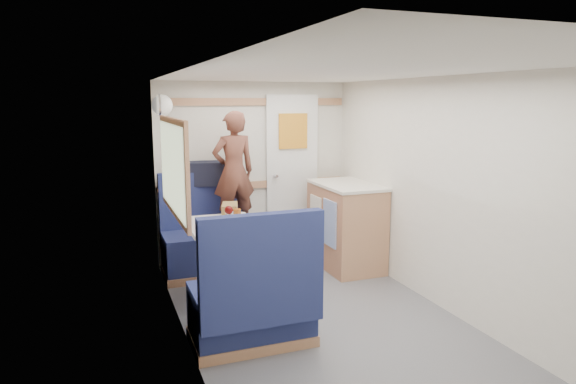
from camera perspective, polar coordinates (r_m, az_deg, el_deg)
name	(u,v)px	position (r m, az deg, el deg)	size (l,w,h in m)	color
floor	(341,339)	(4.10, 5.87, -15.93)	(4.50, 4.50, 0.00)	#515156
ceiling	(346,71)	(3.69, 6.45, 13.22)	(4.50, 4.50, 0.00)	silver
wall_back	(254,171)	(5.83, -3.79, 2.29)	(2.20, 0.02, 2.00)	silver
wall_left	(193,224)	(3.43, -10.56, -3.51)	(0.02, 4.50, 2.00)	silver
wall_right	(466,201)	(4.37, 19.17, -0.95)	(0.02, 4.50, 2.00)	silver
oak_trim_low	(255,185)	(5.84, -3.71, 0.81)	(2.15, 0.02, 0.08)	#9A6345
oak_trim_high	(254,102)	(5.76, -3.82, 9.97)	(2.15, 0.02, 0.08)	#9A6345
side_window	(172,167)	(4.36, -12.72, 2.68)	(0.04, 1.30, 0.72)	#B4BFA2
rear_door	(292,172)	(5.95, 0.45, 2.20)	(0.62, 0.12, 1.86)	white
dinette_table	(225,242)	(4.57, -7.01, -5.55)	(0.62, 0.92, 0.72)	white
bench_far	(206,245)	(5.46, -9.10, -5.89)	(0.90, 0.59, 1.05)	#191C50
bench_near	(254,307)	(3.87, -3.84, -12.65)	(0.90, 0.59, 1.05)	#191C50
ledge	(200,187)	(5.58, -9.79, 0.55)	(0.90, 0.14, 0.04)	#9A6345
dome_light	(162,105)	(5.17, -13.82, 9.35)	(0.20, 0.20, 0.20)	white
galley_counter	(346,225)	(5.60, 6.44, -3.66)	(0.57, 0.92, 0.92)	#9A6345
person	(234,171)	(5.33, -6.06, 2.28)	(0.45, 0.30, 1.24)	brown
duffel_bag	(206,173)	(5.57, -9.08, 2.07)	(0.52, 0.25, 0.25)	black
tray	(251,225)	(4.47, -4.16, -3.72)	(0.25, 0.32, 0.02)	white
orange_fruit	(236,220)	(4.47, -5.77, -3.15)	(0.07, 0.07, 0.07)	#DF6109
cheese_block	(245,224)	(4.41, -4.80, -3.55)	(0.10, 0.06, 0.04)	#D6CA7B
wine_glass	(229,211)	(4.53, -6.60, -2.09)	(0.08, 0.08, 0.17)	white
tumbler_left	(211,230)	(4.15, -8.51, -4.23)	(0.07, 0.07, 0.11)	white
tumbler_right	(229,216)	(4.60, -6.53, -2.71)	(0.07, 0.07, 0.12)	white
beer_glass	(237,215)	(4.67, -5.67, -2.56)	(0.07, 0.07, 0.11)	#924915
pepper_grinder	(225,222)	(4.42, -7.04, -3.37)	(0.04, 0.04, 0.10)	black
salt_grinder	(221,222)	(4.49, -7.51, -3.28)	(0.03, 0.03, 0.08)	white
bread_loaf	(230,209)	(4.91, -6.49, -1.93)	(0.14, 0.26, 0.11)	brown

